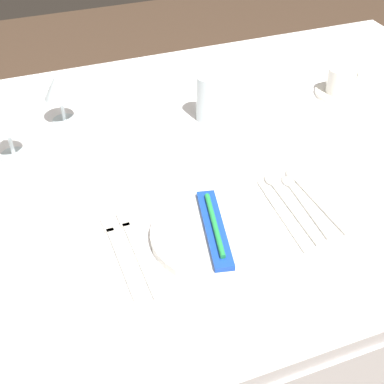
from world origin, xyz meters
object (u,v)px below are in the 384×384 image
object	(u,v)px
toothbrush_package	(214,228)
fork_inner	(119,252)
fork_outer	(136,249)
spoon_soup	(285,199)
spoon_dessert	(300,197)
dinner_plate	(214,234)
dinner_knife	(284,216)
spoon_tea	(308,192)
coffee_cup_left	(341,80)
wine_glass_left	(4,119)
drink_tumbler	(208,100)
wine_glass_centre	(59,87)

from	to	relation	value
toothbrush_package	fork_inner	distance (m)	0.18
fork_outer	spoon_soup	xyz separation A→B (m)	(0.33, 0.03, 0.00)
toothbrush_package	spoon_dessert	distance (m)	0.22
dinner_plate	toothbrush_package	xyz separation A→B (m)	(0.00, 0.00, 0.02)
dinner_plate	dinner_knife	size ratio (longest dim) A/B	1.09
spoon_tea	spoon_dessert	bearing A→B (deg)	-161.44
dinner_knife	coffee_cup_left	bearing A→B (deg)	45.79
dinner_knife	spoon_soup	distance (m)	0.05
fork_outer	spoon_dessert	bearing A→B (deg)	3.64
dinner_plate	dinner_knife	world-z (taller)	dinner_plate
coffee_cup_left	fork_outer	bearing A→B (deg)	-151.34
spoon_soup	wine_glass_left	distance (m)	0.63
fork_inner	coffee_cup_left	world-z (taller)	coffee_cup_left
fork_inner	drink_tumbler	size ratio (longest dim) A/B	1.84
coffee_cup_left	spoon_dessert	bearing A→B (deg)	-132.40
fork_outer	fork_inner	distance (m)	0.03
wine_glass_left	spoon_dessert	bearing A→B (deg)	-33.90
spoon_soup	wine_glass_left	world-z (taller)	wine_glass_left
dinner_plate	spoon_dessert	size ratio (longest dim) A/B	1.19
spoon_soup	spoon_tea	bearing A→B (deg)	2.29
fork_outer	wine_glass_left	size ratio (longest dim) A/B	1.60
coffee_cup_left	dinner_plate	bearing A→B (deg)	-143.50
spoon_dessert	coffee_cup_left	xyz separation A→B (m)	(0.32, 0.35, 0.04)
dinner_plate	fork_outer	bearing A→B (deg)	171.87
dinner_plate	spoon_tea	xyz separation A→B (m)	(0.24, 0.05, -0.01)
dinner_knife	spoon_dessert	bearing A→B (deg)	33.68
spoon_dessert	spoon_soup	bearing A→B (deg)	168.76
fork_outer	coffee_cup_left	xyz separation A→B (m)	(0.68, 0.37, 0.04)
spoon_tea	wine_glass_centre	xyz separation A→B (m)	(-0.43, 0.46, 0.09)
spoon_tea	drink_tumbler	xyz separation A→B (m)	(-0.09, 0.35, 0.05)
dinner_knife	spoon_soup	world-z (taller)	spoon_soup
dinner_plate	spoon_dessert	bearing A→B (deg)	11.76
toothbrush_package	wine_glass_centre	xyz separation A→B (m)	(-0.19, 0.52, 0.07)
spoon_tea	dinner_knife	bearing A→B (deg)	-150.45
fork_inner	dinner_knife	size ratio (longest dim) A/B	0.97
fork_inner	dinner_knife	xyz separation A→B (m)	(0.33, -0.02, -0.00)
fork_inner	wine_glass_left	distance (m)	0.42
wine_glass_left	wine_glass_centre	bearing A→B (deg)	38.62
fork_outer	wine_glass_left	bearing A→B (deg)	115.10
coffee_cup_left	dinner_knife	bearing A→B (deg)	-134.21
wine_glass_centre	wine_glass_left	world-z (taller)	wine_glass_left
wine_glass_centre	drink_tumbler	xyz separation A→B (m)	(0.34, -0.11, -0.04)
fork_inner	wine_glass_left	size ratio (longest dim) A/B	1.50
fork_outer	toothbrush_package	bearing A→B (deg)	-8.13
dinner_plate	wine_glass_left	world-z (taller)	wine_glass_left
toothbrush_package	wine_glass_centre	size ratio (longest dim) A/B	1.57
drink_tumbler	dinner_plate	bearing A→B (deg)	-110.46
spoon_tea	coffee_cup_left	world-z (taller)	coffee_cup_left
wine_glass_centre	spoon_soup	bearing A→B (deg)	-51.23
wine_glass_left	spoon_soup	bearing A→B (deg)	-35.03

